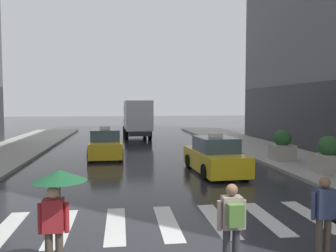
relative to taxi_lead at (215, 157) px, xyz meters
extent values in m
cube|color=silver|center=(-7.04, -6.22, -0.72)|extent=(0.50, 2.80, 0.01)
cube|color=silver|center=(-5.69, -6.22, -0.72)|extent=(0.50, 2.80, 0.01)
cube|color=silver|center=(-4.34, -6.22, -0.72)|extent=(0.50, 2.80, 0.01)
cube|color=silver|center=(-2.99, -6.22, -0.72)|extent=(0.50, 2.80, 0.01)
cube|color=silver|center=(-1.64, -6.22, -0.72)|extent=(0.50, 2.80, 0.01)
cube|color=silver|center=(-0.29, -6.22, -0.72)|extent=(0.50, 2.80, 0.01)
cube|color=silver|center=(1.06, -6.22, -0.72)|extent=(0.50, 2.80, 0.01)
cube|color=yellow|center=(0.00, 0.02, -0.16)|extent=(2.04, 4.59, 0.84)
cube|color=#384C5B|center=(0.00, -0.08, 0.58)|extent=(1.71, 2.18, 0.64)
cube|color=silver|center=(0.00, -0.08, 0.99)|extent=(0.61, 0.27, 0.18)
cylinder|color=black|center=(-0.93, 1.32, -0.39)|extent=(0.26, 0.67, 0.66)
cylinder|color=black|center=(0.78, 1.42, -0.39)|extent=(0.26, 0.67, 0.66)
cylinder|color=black|center=(-0.78, -1.37, -0.39)|extent=(0.26, 0.67, 0.66)
cylinder|color=black|center=(0.93, -1.28, -0.39)|extent=(0.26, 0.67, 0.66)
cube|color=#F2EAB2|center=(-0.75, 2.26, -0.12)|extent=(0.20, 0.05, 0.14)
cube|color=#F2EAB2|center=(0.51, 2.32, -0.12)|extent=(0.20, 0.05, 0.14)
cube|color=gold|center=(-5.08, 5.37, -0.16)|extent=(1.99, 4.57, 0.84)
cube|color=#384C5B|center=(-5.08, 5.27, 0.58)|extent=(1.69, 2.17, 0.64)
cube|color=silver|center=(-5.08, 5.27, 0.99)|extent=(0.61, 0.27, 0.18)
cylinder|color=black|center=(-6.00, 6.68, -0.39)|extent=(0.25, 0.67, 0.66)
cylinder|color=black|center=(-4.29, 6.75, -0.39)|extent=(0.25, 0.67, 0.66)
cylinder|color=black|center=(-5.88, 3.98, -0.39)|extent=(0.25, 0.67, 0.66)
cylinder|color=black|center=(-4.17, 4.06, -0.39)|extent=(0.25, 0.67, 0.66)
cube|color=#F2EAB2|center=(-5.81, 7.61, -0.12)|extent=(0.20, 0.05, 0.14)
cube|color=#F2EAB2|center=(-4.55, 7.66, -0.12)|extent=(0.20, 0.05, 0.14)
cube|color=#2D2D2D|center=(-2.72, 16.31, -0.07)|extent=(1.98, 6.65, 0.40)
cube|color=silver|center=(-2.81, 19.60, 1.18)|extent=(2.15, 1.86, 2.10)
cube|color=#384C5B|center=(-2.84, 20.52, 1.54)|extent=(1.89, 0.09, 0.95)
cube|color=silver|center=(-2.70, 15.41, 1.38)|extent=(2.33, 4.86, 2.50)
cylinder|color=black|center=(-3.81, 19.38, -0.27)|extent=(0.30, 0.91, 0.90)
cylinder|color=black|center=(-1.81, 19.43, -0.27)|extent=(0.30, 0.91, 0.90)
cylinder|color=black|center=(-3.68, 14.84, -0.27)|extent=(0.30, 0.91, 0.90)
cylinder|color=black|center=(-1.68, 14.89, -0.27)|extent=(0.30, 0.91, 0.90)
cube|color=maroon|center=(-5.39, -8.77, 0.40)|extent=(0.36, 0.24, 0.60)
sphere|color=tan|center=(-5.39, -8.77, 0.82)|extent=(0.22, 0.22, 0.22)
cylinder|color=maroon|center=(-5.62, -8.77, 0.35)|extent=(0.09, 0.09, 0.55)
cylinder|color=maroon|center=(-5.16, -8.77, 0.35)|extent=(0.09, 0.09, 0.55)
cylinder|color=#4C4C4C|center=(-5.27, -8.77, 0.70)|extent=(0.02, 0.02, 1.00)
cone|color=#19512D|center=(-5.27, -8.77, 1.12)|extent=(0.96, 0.96, 0.20)
cylinder|color=#333338|center=(-2.26, -9.03, -0.31)|extent=(0.14, 0.14, 0.82)
cylinder|color=#333338|center=(-2.08, -9.03, -0.31)|extent=(0.14, 0.14, 0.82)
cube|color=gray|center=(-2.17, -9.03, 0.40)|extent=(0.36, 0.24, 0.60)
sphere|color=brown|center=(-2.17, -9.03, 0.82)|extent=(0.22, 0.22, 0.22)
cylinder|color=gray|center=(-2.40, -9.03, 0.35)|extent=(0.09, 0.09, 0.55)
cylinder|color=gray|center=(-1.94, -9.03, 0.35)|extent=(0.09, 0.09, 0.55)
cube|color=#4C7233|center=(-2.17, -9.25, 0.42)|extent=(0.28, 0.18, 0.40)
cylinder|color=#473D33|center=(-0.23, -8.72, -0.31)|extent=(0.14, 0.14, 0.82)
cylinder|color=#473D33|center=(-0.05, -8.72, -0.31)|extent=(0.14, 0.14, 0.82)
cube|color=#2D3856|center=(-0.14, -8.72, 0.40)|extent=(0.36, 0.24, 0.60)
sphere|color=brown|center=(-0.14, -8.72, 0.82)|extent=(0.22, 0.22, 0.22)
cylinder|color=#2D3856|center=(-0.37, -8.72, 0.35)|extent=(0.09, 0.09, 0.55)
cylinder|color=#2D3856|center=(0.09, -8.72, 0.35)|extent=(0.09, 0.09, 0.55)
cube|color=#A8A399|center=(4.60, -1.42, -0.17)|extent=(1.10, 1.10, 0.80)
sphere|color=#285628|center=(4.60, -1.42, 0.58)|extent=(0.90, 0.90, 0.90)
cube|color=#A8A399|center=(4.22, 2.10, -0.17)|extent=(1.10, 1.10, 0.80)
sphere|color=#285628|center=(4.22, 2.10, 0.58)|extent=(0.90, 0.90, 0.90)
camera|label=1|loc=(-4.18, -15.12, 2.40)|focal=37.37mm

